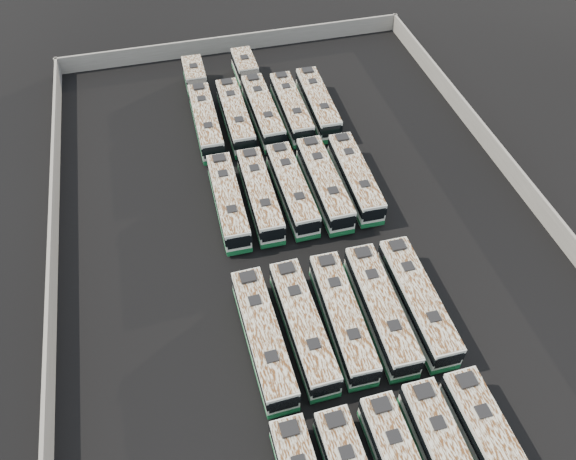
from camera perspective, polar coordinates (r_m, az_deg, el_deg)
The scene contains 18 objects.
ground at distance 50.66m, azimuth 2.43°, elevation -2.47°, with size 140.00×140.00×0.00m, color black.
perimeter_wall at distance 49.82m, azimuth 2.47°, elevation -1.66°, with size 45.20×73.20×2.20m.
bus_front_far_right at distance 41.93m, azimuth 20.43°, elevation -20.75°, with size 2.68×11.71×3.29m.
bus_midfront_far_left at distance 43.63m, azimuth -2.52°, elevation -10.85°, with size 2.74×11.70×3.28m.
bus_midfront_left at distance 44.17m, azimuth 1.56°, elevation -9.74°, with size 2.69×11.49×3.22m.
bus_midfront_center at distance 44.84m, azimuth 5.54°, elevation -8.80°, with size 2.60×11.33×3.18m.
bus_midfront_right at distance 45.63m, azimuth 9.38°, elevation -7.92°, with size 2.62×11.52×3.23m.
bus_midfront_far_right at distance 46.65m, azimuth 13.01°, elevation -7.03°, with size 2.48×11.54×3.25m.
bus_midback_far_left at distance 53.22m, azimuth -6.10°, elevation 2.93°, with size 2.53×11.27×3.17m.
bus_midback_left at distance 53.58m, azimuth -2.86°, elevation 3.57°, with size 2.48×11.22×3.15m.
bus_midback_center at distance 54.11m, azimuth 0.41°, elevation 4.19°, with size 2.52×11.28×3.17m.
bus_midback_right at distance 54.72m, azimuth 3.70°, elevation 4.74°, with size 2.49×11.59×3.26m.
bus_midback_far_right at distance 55.72m, azimuth 6.84°, elevation 5.32°, with size 2.57×11.20×3.14m.
bus_back_far_left at distance 65.33m, azimuth -8.73°, elevation 12.35°, with size 2.61×17.63×3.19m.
bus_back_left at distance 63.27m, azimuth -5.37°, elevation 11.42°, with size 2.45×11.38×3.20m.
bus_back_center at distance 66.22m, azimuth -3.20°, elevation 13.40°, with size 2.62×17.78×3.22m.
bus_back_right at distance 64.31m, azimuth 0.33°, elevation 12.27°, with size 2.46×11.16×3.14m.
bus_back_far_right at distance 65.08m, azimuth 3.04°, elevation 12.71°, with size 2.67×11.34×3.18m.
Camera 1 is at (-10.24, -30.86, 38.85)m, focal length 35.00 mm.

